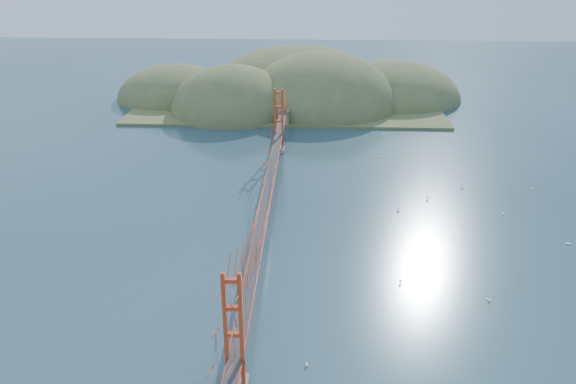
{
  "coord_description": "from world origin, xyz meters",
  "views": [
    {
      "loc": [
        6.17,
        -66.97,
        35.21
      ],
      "look_at": [
        3.06,
        0.0,
        5.28
      ],
      "focal_mm": 35.0,
      "sensor_mm": 36.0,
      "label": 1
    }
  ],
  "objects_px": {
    "sailboat_2": "(568,243)",
    "bridge": "(265,179)",
    "sailboat_1": "(398,210)",
    "sailboat_0": "(400,282)"
  },
  "relations": [
    {
      "from": "bridge",
      "to": "sailboat_2",
      "type": "height_order",
      "value": "bridge"
    },
    {
      "from": "bridge",
      "to": "sailboat_0",
      "type": "xyz_separation_m",
      "value": [
        16.34,
        -13.08,
        -6.86
      ]
    },
    {
      "from": "bridge",
      "to": "sailboat_0",
      "type": "distance_m",
      "value": 22.02
    },
    {
      "from": "sailboat_2",
      "to": "sailboat_1",
      "type": "bearing_deg",
      "value": 156.94
    },
    {
      "from": "bridge",
      "to": "sailboat_0",
      "type": "relative_size",
      "value": 150.41
    },
    {
      "from": "sailboat_2",
      "to": "sailboat_0",
      "type": "height_order",
      "value": "sailboat_2"
    },
    {
      "from": "sailboat_2",
      "to": "sailboat_0",
      "type": "relative_size",
      "value": 1.16
    },
    {
      "from": "bridge",
      "to": "sailboat_2",
      "type": "xyz_separation_m",
      "value": [
        38.99,
        -3.01,
        -6.85
      ]
    },
    {
      "from": "sailboat_2",
      "to": "bridge",
      "type": "bearing_deg",
      "value": 175.59
    },
    {
      "from": "bridge",
      "to": "sailboat_1",
      "type": "distance_m",
      "value": 20.59
    }
  ]
}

